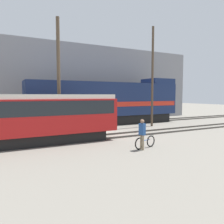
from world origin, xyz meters
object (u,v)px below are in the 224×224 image
(utility_pole_right, at_px, (152,77))
(bicycle, at_px, (145,142))
(utility_pole_center, at_px, (59,76))
(freight_locomotive, at_px, (108,102))
(streetcar, at_px, (20,117))
(person, at_px, (142,131))

(utility_pole_right, bearing_deg, bicycle, -130.05)
(utility_pole_center, xyz_separation_m, utility_pole_right, (9.47, 0.00, 0.30))
(freight_locomotive, bearing_deg, utility_pole_right, -44.29)
(bicycle, relative_size, utility_pole_center, 0.18)
(streetcar, bearing_deg, utility_pole_center, 45.48)
(freight_locomotive, relative_size, person, 9.41)
(person, height_order, utility_pole_right, utility_pole_right)
(freight_locomotive, xyz_separation_m, bicycle, (-2.84, -10.64, -2.02))
(streetcar, xyz_separation_m, bicycle, (6.49, -4.10, -1.47))
(bicycle, height_order, utility_pole_right, utility_pole_right)
(freight_locomotive, height_order, streetcar, freight_locomotive)
(bicycle, xyz_separation_m, person, (-0.39, -0.24, 0.73))
(freight_locomotive, distance_m, bicycle, 11.19)
(freight_locomotive, bearing_deg, streetcar, -144.96)
(person, xyz_separation_m, utility_pole_center, (-2.88, 7.60, 3.60))
(utility_pole_right, bearing_deg, utility_pole_center, 180.00)
(streetcar, distance_m, utility_pole_right, 13.47)
(person, xyz_separation_m, utility_pole_right, (6.59, 7.60, 3.90))
(streetcar, xyz_separation_m, person, (6.10, -4.33, -0.75))
(streetcar, height_order, utility_pole_center, utility_pole_center)
(streetcar, xyz_separation_m, utility_pole_center, (3.22, 3.27, 2.85))
(freight_locomotive, distance_m, person, 11.42)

